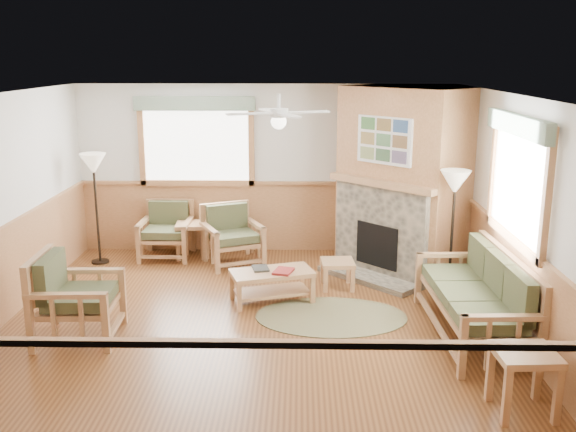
{
  "coord_description": "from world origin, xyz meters",
  "views": [
    {
      "loc": [
        0.55,
        -7.17,
        3.12
      ],
      "look_at": [
        0.4,
        0.7,
        1.15
      ],
      "focal_mm": 40.0,
      "sensor_mm": 36.0,
      "label": 1
    }
  ],
  "objects_px": {
    "sofa": "(473,296)",
    "end_table_chairs": "(193,240)",
    "armchair_left": "(78,297)",
    "armchair_back_right": "(233,236)",
    "floor_lamp_left": "(96,209)",
    "armchair_back_left": "(166,231)",
    "floor_lamp_right": "(452,234)",
    "end_table_sofa": "(523,382)",
    "coffee_table": "(272,286)",
    "footstool": "(337,274)"
  },
  "relations": [
    {
      "from": "armchair_left",
      "to": "armchair_back_right",
      "type": "bearing_deg",
      "value": -30.75
    },
    {
      "from": "coffee_table",
      "to": "end_table_chairs",
      "type": "relative_size",
      "value": 1.85
    },
    {
      "from": "armchair_left",
      "to": "floor_lamp_right",
      "type": "relative_size",
      "value": 0.58
    },
    {
      "from": "end_table_chairs",
      "to": "floor_lamp_right",
      "type": "distance_m",
      "value": 4.06
    },
    {
      "from": "armchair_back_right",
      "to": "footstool",
      "type": "relative_size",
      "value": 2.02
    },
    {
      "from": "coffee_table",
      "to": "floor_lamp_left",
      "type": "height_order",
      "value": "floor_lamp_left"
    },
    {
      "from": "floor_lamp_left",
      "to": "floor_lamp_right",
      "type": "xyz_separation_m",
      "value": [
        5.1,
        -1.29,
        -0.01
      ]
    },
    {
      "from": "end_table_sofa",
      "to": "floor_lamp_right",
      "type": "distance_m",
      "value": 2.97
    },
    {
      "from": "end_table_chairs",
      "to": "floor_lamp_right",
      "type": "relative_size",
      "value": 0.33
    },
    {
      "from": "sofa",
      "to": "armchair_back_left",
      "type": "bearing_deg",
      "value": -127.2
    },
    {
      "from": "footstool",
      "to": "armchair_back_left",
      "type": "bearing_deg",
      "value": 153.32
    },
    {
      "from": "floor_lamp_right",
      "to": "end_table_chairs",
      "type": "bearing_deg",
      "value": 156.83
    },
    {
      "from": "armchair_back_right",
      "to": "floor_lamp_right",
      "type": "xyz_separation_m",
      "value": [
        3.03,
        -1.28,
        0.4
      ]
    },
    {
      "from": "sofa",
      "to": "coffee_table",
      "type": "bearing_deg",
      "value": -115.42
    },
    {
      "from": "end_table_sofa",
      "to": "footstool",
      "type": "height_order",
      "value": "end_table_sofa"
    },
    {
      "from": "armchair_back_left",
      "to": "floor_lamp_left",
      "type": "bearing_deg",
      "value": -162.59
    },
    {
      "from": "coffee_table",
      "to": "end_table_chairs",
      "type": "height_order",
      "value": "end_table_chairs"
    },
    {
      "from": "end_table_chairs",
      "to": "sofa",
      "type": "bearing_deg",
      "value": -38.02
    },
    {
      "from": "armchair_back_right",
      "to": "end_table_chairs",
      "type": "height_order",
      "value": "armchair_back_right"
    },
    {
      "from": "end_table_chairs",
      "to": "floor_lamp_right",
      "type": "xyz_separation_m",
      "value": [
        3.69,
        -1.58,
        0.57
      ]
    },
    {
      "from": "armchair_back_right",
      "to": "end_table_chairs",
      "type": "distance_m",
      "value": 0.75
    },
    {
      "from": "coffee_table",
      "to": "floor_lamp_right",
      "type": "relative_size",
      "value": 0.61
    },
    {
      "from": "armchair_back_right",
      "to": "armchair_left",
      "type": "relative_size",
      "value": 0.91
    },
    {
      "from": "end_table_chairs",
      "to": "floor_lamp_right",
      "type": "height_order",
      "value": "floor_lamp_right"
    },
    {
      "from": "armchair_back_left",
      "to": "coffee_table",
      "type": "bearing_deg",
      "value": -45.44
    },
    {
      "from": "end_table_chairs",
      "to": "footstool",
      "type": "bearing_deg",
      "value": -30.87
    },
    {
      "from": "armchair_left",
      "to": "end_table_chairs",
      "type": "bearing_deg",
      "value": -17.25
    },
    {
      "from": "armchair_left",
      "to": "end_table_sofa",
      "type": "bearing_deg",
      "value": -110.7
    },
    {
      "from": "sofa",
      "to": "armchair_back_left",
      "type": "height_order",
      "value": "sofa"
    },
    {
      "from": "end_table_chairs",
      "to": "floor_lamp_left",
      "type": "height_order",
      "value": "floor_lamp_left"
    },
    {
      "from": "coffee_table",
      "to": "armchair_back_right",
      "type": "bearing_deg",
      "value": 95.33
    },
    {
      "from": "end_table_chairs",
      "to": "armchair_left",
      "type": "bearing_deg",
      "value": -104.93
    },
    {
      "from": "sofa",
      "to": "floor_lamp_right",
      "type": "xyz_separation_m",
      "value": [
        0.03,
        1.28,
        0.37
      ]
    },
    {
      "from": "armchair_back_right",
      "to": "footstool",
      "type": "height_order",
      "value": "armchair_back_right"
    },
    {
      "from": "armchair_back_left",
      "to": "end_table_chairs",
      "type": "height_order",
      "value": "armchair_back_left"
    },
    {
      "from": "armchair_back_right",
      "to": "armchair_left",
      "type": "height_order",
      "value": "armchair_left"
    },
    {
      "from": "armchair_left",
      "to": "coffee_table",
      "type": "height_order",
      "value": "armchair_left"
    },
    {
      "from": "footstool",
      "to": "floor_lamp_left",
      "type": "distance_m",
      "value": 3.83
    },
    {
      "from": "sofa",
      "to": "end_table_chairs",
      "type": "relative_size",
      "value": 3.7
    },
    {
      "from": "armchair_left",
      "to": "sofa",
      "type": "bearing_deg",
      "value": -90.49
    },
    {
      "from": "floor_lamp_right",
      "to": "armchair_back_left",
      "type": "bearing_deg",
      "value": 158.98
    },
    {
      "from": "armchair_back_right",
      "to": "floor_lamp_left",
      "type": "relative_size",
      "value": 0.52
    },
    {
      "from": "end_table_sofa",
      "to": "footstool",
      "type": "relative_size",
      "value": 1.33
    },
    {
      "from": "floor_lamp_left",
      "to": "end_table_chairs",
      "type": "bearing_deg",
      "value": 11.47
    },
    {
      "from": "armchair_back_left",
      "to": "end_table_sofa",
      "type": "bearing_deg",
      "value": -46.27
    },
    {
      "from": "armchair_back_left",
      "to": "coffee_table",
      "type": "xyz_separation_m",
      "value": [
        1.75,
        -1.86,
        -0.23
      ]
    },
    {
      "from": "sofa",
      "to": "footstool",
      "type": "bearing_deg",
      "value": -138.94
    },
    {
      "from": "floor_lamp_left",
      "to": "footstool",
      "type": "bearing_deg",
      "value": -16.0
    },
    {
      "from": "sofa",
      "to": "armchair_back_left",
      "type": "xyz_separation_m",
      "value": [
        -4.08,
        2.86,
        -0.05
      ]
    },
    {
      "from": "sofa",
      "to": "floor_lamp_right",
      "type": "distance_m",
      "value": 1.33
    }
  ]
}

